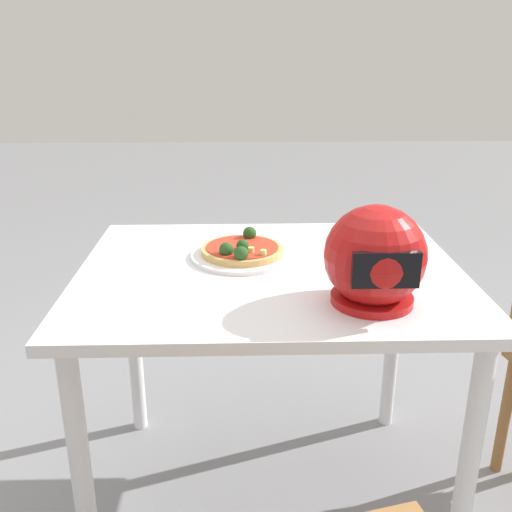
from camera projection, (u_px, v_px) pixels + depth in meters
ground_plane at (268, 492)px, 1.85m from camera, size 14.00×14.00×0.00m
dining_table at (270, 302)px, 1.61m from camera, size 1.05×0.83×0.78m
pizza_plate at (242, 255)px, 1.66m from camera, size 0.30×0.30×0.01m
pizza at (242, 249)px, 1.65m from camera, size 0.24×0.24×0.05m
motorcycle_helmet at (375, 258)px, 1.33m from camera, size 0.24×0.24×0.24m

